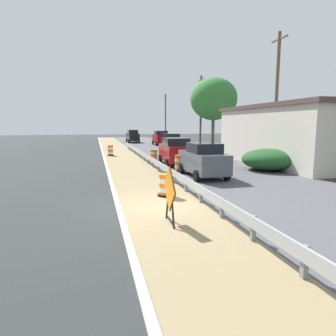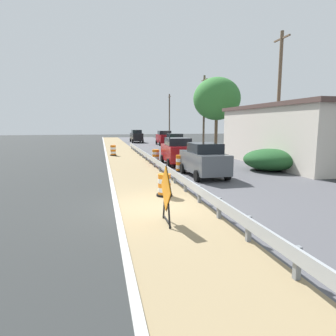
{
  "view_description": "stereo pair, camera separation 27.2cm",
  "coord_description": "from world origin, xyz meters",
  "px_view_note": "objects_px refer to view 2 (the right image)",
  "views": [
    {
      "loc": [
        -2.06,
        -10.59,
        3.12
      ],
      "look_at": [
        1.56,
        4.14,
        0.86
      ],
      "focal_mm": 31.71,
      "sensor_mm": 36.0,
      "label": 1
    },
    {
      "loc": [
        -1.8,
        -10.65,
        3.12
      ],
      "look_at": [
        1.56,
        4.14,
        0.86
      ],
      "focal_mm": 31.71,
      "sensor_mm": 36.0,
      "label": 2
    }
  ],
  "objects_px": {
    "car_mid_far_lane": "(164,138)",
    "utility_pole_mid": "(204,112)",
    "utility_pole_far": "(169,117)",
    "warning_sign_diamond": "(166,191)",
    "traffic_barrel_far": "(113,151)",
    "car_lead_far_lane": "(136,136)",
    "traffic_barrel_close": "(180,164)",
    "traffic_barrel_mid": "(156,156)",
    "utility_pole_near": "(279,99)",
    "car_trailing_far_lane": "(177,151)",
    "car_lead_near_lane": "(204,160)",
    "traffic_barrel_nearest": "(164,186)",
    "car_trailing_near_lane": "(175,141)"
  },
  "relations": [
    {
      "from": "car_trailing_near_lane",
      "to": "car_mid_far_lane",
      "type": "relative_size",
      "value": 1.06
    },
    {
      "from": "traffic_barrel_far",
      "to": "car_lead_near_lane",
      "type": "relative_size",
      "value": 0.24
    },
    {
      "from": "traffic_barrel_mid",
      "to": "car_lead_near_lane",
      "type": "distance_m",
      "value": 8.08
    },
    {
      "from": "car_trailing_far_lane",
      "to": "utility_pole_far",
      "type": "xyz_separation_m",
      "value": [
        7.07,
        33.21,
        3.44
      ]
    },
    {
      "from": "utility_pole_mid",
      "to": "utility_pole_far",
      "type": "xyz_separation_m",
      "value": [
        0.73,
        21.25,
        -0.05
      ]
    },
    {
      "from": "car_mid_far_lane",
      "to": "utility_pole_far",
      "type": "xyz_separation_m",
      "value": [
        3.54,
        12.01,
        3.41
      ]
    },
    {
      "from": "traffic_barrel_close",
      "to": "utility_pole_near",
      "type": "relative_size",
      "value": 0.12
    },
    {
      "from": "traffic_barrel_nearest",
      "to": "utility_pole_near",
      "type": "relative_size",
      "value": 0.1
    },
    {
      "from": "utility_pole_far",
      "to": "car_mid_far_lane",
      "type": "bearing_deg",
      "value": -106.43
    },
    {
      "from": "traffic_barrel_close",
      "to": "traffic_barrel_mid",
      "type": "relative_size",
      "value": 1.1
    },
    {
      "from": "car_lead_near_lane",
      "to": "traffic_barrel_nearest",
      "type": "bearing_deg",
      "value": 140.94
    },
    {
      "from": "traffic_barrel_nearest",
      "to": "traffic_barrel_mid",
      "type": "relative_size",
      "value": 0.98
    },
    {
      "from": "car_lead_near_lane",
      "to": "utility_pole_mid",
      "type": "bearing_deg",
      "value": -20.11
    },
    {
      "from": "utility_pole_far",
      "to": "car_lead_far_lane",
      "type": "bearing_deg",
      "value": -145.35
    },
    {
      "from": "car_lead_far_lane",
      "to": "utility_pole_far",
      "type": "relative_size",
      "value": 0.53
    },
    {
      "from": "traffic_barrel_mid",
      "to": "car_lead_far_lane",
      "type": "xyz_separation_m",
      "value": [
        1.47,
        26.01,
        0.62
      ]
    },
    {
      "from": "utility_pole_near",
      "to": "traffic_barrel_close",
      "type": "bearing_deg",
      "value": -175.35
    },
    {
      "from": "traffic_barrel_far",
      "to": "utility_pole_near",
      "type": "xyz_separation_m",
      "value": [
        11.26,
        -10.46,
        4.42
      ]
    },
    {
      "from": "traffic_barrel_mid",
      "to": "utility_pole_near",
      "type": "relative_size",
      "value": 0.1
    },
    {
      "from": "warning_sign_diamond",
      "to": "traffic_barrel_mid",
      "type": "distance_m",
      "value": 15.83
    },
    {
      "from": "traffic_barrel_far",
      "to": "car_trailing_far_lane",
      "type": "bearing_deg",
      "value": -59.67
    },
    {
      "from": "traffic_barrel_mid",
      "to": "utility_pole_near",
      "type": "bearing_deg",
      "value": -32.98
    },
    {
      "from": "traffic_barrel_close",
      "to": "car_trailing_far_lane",
      "type": "xyz_separation_m",
      "value": [
        0.69,
        3.3,
        0.54
      ]
    },
    {
      "from": "car_lead_near_lane",
      "to": "car_trailing_far_lane",
      "type": "relative_size",
      "value": 1.0
    },
    {
      "from": "traffic_barrel_close",
      "to": "traffic_barrel_mid",
      "type": "xyz_separation_m",
      "value": [
        -0.55,
        5.76,
        -0.05
      ]
    },
    {
      "from": "utility_pole_mid",
      "to": "traffic_barrel_nearest",
      "type": "bearing_deg",
      "value": -113.62
    },
    {
      "from": "car_lead_far_lane",
      "to": "traffic_barrel_close",
      "type": "bearing_deg",
      "value": 177.43
    },
    {
      "from": "car_trailing_far_lane",
      "to": "traffic_barrel_far",
      "type": "bearing_deg",
      "value": 32.32
    },
    {
      "from": "car_mid_far_lane",
      "to": "utility_pole_mid",
      "type": "bearing_deg",
      "value": 18.1
    },
    {
      "from": "traffic_barrel_close",
      "to": "utility_pole_near",
      "type": "height_order",
      "value": "utility_pole_near"
    },
    {
      "from": "warning_sign_diamond",
      "to": "traffic_barrel_mid",
      "type": "bearing_deg",
      "value": -98.46
    },
    {
      "from": "car_lead_near_lane",
      "to": "car_trailing_near_lane",
      "type": "bearing_deg",
      "value": -9.74
    },
    {
      "from": "utility_pole_mid",
      "to": "utility_pole_far",
      "type": "distance_m",
      "value": 21.26
    },
    {
      "from": "traffic_barrel_close",
      "to": "traffic_barrel_mid",
      "type": "bearing_deg",
      "value": 95.43
    },
    {
      "from": "warning_sign_diamond",
      "to": "traffic_barrel_far",
      "type": "distance_m",
      "value": 20.94
    },
    {
      "from": "traffic_barrel_nearest",
      "to": "car_trailing_near_lane",
      "type": "xyz_separation_m",
      "value": [
        6.35,
        23.39,
        0.54
      ]
    },
    {
      "from": "traffic_barrel_nearest",
      "to": "car_lead_near_lane",
      "type": "distance_m",
      "value": 5.32
    },
    {
      "from": "car_mid_far_lane",
      "to": "utility_pole_mid",
      "type": "height_order",
      "value": "utility_pole_mid"
    },
    {
      "from": "car_mid_far_lane",
      "to": "car_lead_far_lane",
      "type": "bearing_deg",
      "value": -154.44
    },
    {
      "from": "traffic_barrel_mid",
      "to": "car_trailing_near_lane",
      "type": "distance_m",
      "value": 12.2
    },
    {
      "from": "car_trailing_far_lane",
      "to": "utility_pole_mid",
      "type": "distance_m",
      "value": 13.98
    },
    {
      "from": "traffic_barrel_close",
      "to": "utility_pole_mid",
      "type": "bearing_deg",
      "value": 65.25
    },
    {
      "from": "car_lead_far_lane",
      "to": "car_mid_far_lane",
      "type": "distance_m",
      "value": 8.0
    },
    {
      "from": "traffic_barrel_nearest",
      "to": "car_lead_far_lane",
      "type": "relative_size",
      "value": 0.21
    },
    {
      "from": "car_mid_far_lane",
      "to": "utility_pole_far",
      "type": "distance_m",
      "value": 12.98
    },
    {
      "from": "traffic_barrel_close",
      "to": "car_trailing_far_lane",
      "type": "distance_m",
      "value": 3.41
    },
    {
      "from": "traffic_barrel_far",
      "to": "traffic_barrel_mid",
      "type": "bearing_deg",
      "value": -58.02
    },
    {
      "from": "car_trailing_far_lane",
      "to": "car_lead_near_lane",
      "type": "bearing_deg",
      "value": -175.92
    },
    {
      "from": "warning_sign_diamond",
      "to": "car_trailing_near_lane",
      "type": "xyz_separation_m",
      "value": [
        7.06,
        26.94,
        -0.06
      ]
    },
    {
      "from": "traffic_barrel_nearest",
      "to": "car_mid_far_lane",
      "type": "distance_m",
      "value": 31.51
    }
  ]
}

